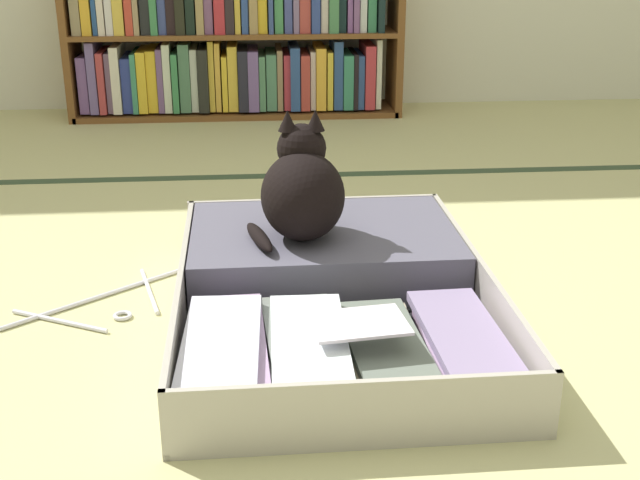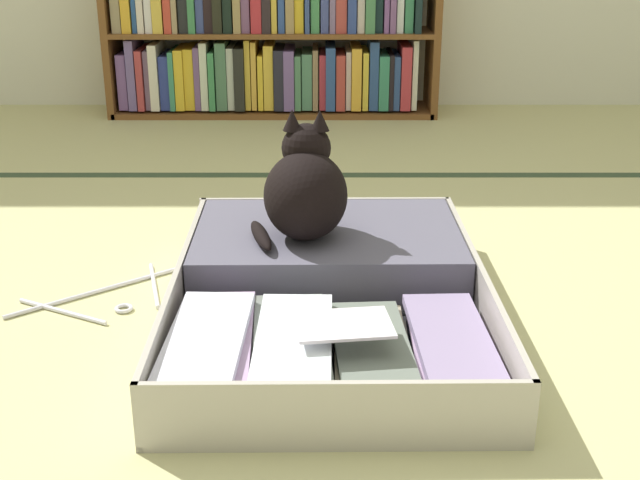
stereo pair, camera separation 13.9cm
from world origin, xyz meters
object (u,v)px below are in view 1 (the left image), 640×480
open_suitcase (328,287)px  clothes_hanger (103,304)px  bookshelf (231,38)px  black_cat (302,191)px

open_suitcase → clothes_hanger: size_ratio=2.61×
open_suitcase → clothes_hanger: bearing=173.3°
bookshelf → open_suitcase: bookshelf is taller
black_cat → clothes_hanger: (-0.45, -0.07, -0.23)m
open_suitcase → clothes_hanger: open_suitcase is taller
bookshelf → clothes_hanger: bearing=-97.9°
bookshelf → black_cat: bearing=-84.2°
open_suitcase → black_cat: 0.23m
black_cat → open_suitcase: bearing=-69.8°
black_cat → bookshelf: bearing=95.8°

